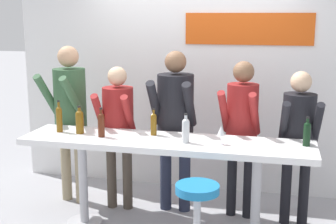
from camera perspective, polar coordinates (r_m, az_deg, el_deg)
back_wall at (r=5.67m, az=3.06°, el=4.94°), size 4.40×0.12×2.88m
tasting_table at (r=4.50m, az=-0.29°, el=-4.92°), size 2.80×0.64×0.95m
bar_stool at (r=3.95m, az=3.56°, el=-12.38°), size 0.38×0.38×0.77m
person_far_left at (r=5.32m, az=-11.89°, el=0.65°), size 0.50×0.61×1.79m
person_left at (r=5.07m, az=-6.11°, el=-1.25°), size 0.41×0.51×1.58m
person_center_left at (r=4.96m, az=0.88°, el=-0.27°), size 0.46×0.56×1.75m
person_center at (r=4.87m, az=8.98°, el=-1.18°), size 0.43×0.54×1.66m
person_center_right at (r=4.82m, az=15.61°, el=-2.29°), size 0.41×0.51×1.58m
wine_bottle_0 at (r=4.33m, az=2.18°, el=-2.12°), size 0.07×0.07×0.28m
wine_bottle_1 at (r=4.61m, az=-1.77°, el=-1.34°), size 0.06×0.06×0.27m
wine_bottle_2 at (r=4.75m, az=-10.72°, el=-1.04°), size 0.08×0.08×0.28m
wine_bottle_3 at (r=4.85m, az=-13.13°, el=-0.70°), size 0.06×0.06×0.33m
wine_bottle_4 at (r=4.58m, az=-8.14°, el=-1.42°), size 0.07×0.07×0.29m
wine_bottle_5 at (r=4.41m, az=16.58°, el=-2.42°), size 0.07×0.07×0.27m
wine_glass_0 at (r=4.30m, az=6.48°, el=-2.34°), size 0.07×0.07×0.18m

